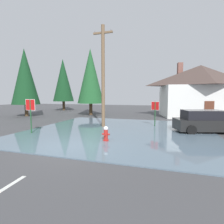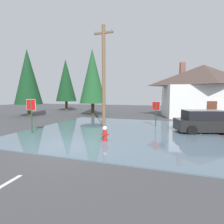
{
  "view_description": "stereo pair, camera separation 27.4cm",
  "coord_description": "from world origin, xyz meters",
  "px_view_note": "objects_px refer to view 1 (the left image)",
  "views": [
    {
      "loc": [
        4.62,
        -7.68,
        2.57
      ],
      "look_at": [
        1.02,
        4.01,
        1.44
      ],
      "focal_mm": 28.32,
      "sensor_mm": 36.0,
      "label": 1
    },
    {
      "loc": [
        4.88,
        -7.6,
        2.57
      ],
      "look_at": [
        1.02,
        4.01,
        1.44
      ],
      "focal_mm": 28.32,
      "sensor_mm": 36.0,
      "label": 2
    }
  ],
  "objects_px": {
    "house": "(200,90)",
    "parked_car": "(207,122)",
    "pine_tree_tall_left": "(90,76)",
    "pine_tree_short_left": "(25,77)",
    "utility_pole": "(103,75)",
    "pine_tree_mid_left": "(63,80)",
    "stop_sign_near": "(31,109)",
    "stop_sign_far": "(155,109)",
    "fire_hydrant": "(106,134)"
  },
  "relations": [
    {
      "from": "stop_sign_far",
      "to": "pine_tree_tall_left",
      "type": "distance_m",
      "value": 11.67
    },
    {
      "from": "utility_pole",
      "to": "fire_hydrant",
      "type": "bearing_deg",
      "value": -68.32
    },
    {
      "from": "stop_sign_far",
      "to": "pine_tree_short_left",
      "type": "bearing_deg",
      "value": 169.6
    },
    {
      "from": "house",
      "to": "pine_tree_tall_left",
      "type": "bearing_deg",
      "value": -171.38
    },
    {
      "from": "stop_sign_near",
      "to": "house",
      "type": "relative_size",
      "value": 0.22
    },
    {
      "from": "fire_hydrant",
      "to": "house",
      "type": "height_order",
      "value": "house"
    },
    {
      "from": "utility_pole",
      "to": "pine_tree_mid_left",
      "type": "height_order",
      "value": "pine_tree_mid_left"
    },
    {
      "from": "fire_hydrant",
      "to": "parked_car",
      "type": "distance_m",
      "value": 7.45
    },
    {
      "from": "utility_pole",
      "to": "house",
      "type": "distance_m",
      "value": 13.55
    },
    {
      "from": "utility_pole",
      "to": "stop_sign_far",
      "type": "bearing_deg",
      "value": 20.36
    },
    {
      "from": "parked_car",
      "to": "pine_tree_tall_left",
      "type": "bearing_deg",
      "value": 146.96
    },
    {
      "from": "stop_sign_near",
      "to": "pine_tree_short_left",
      "type": "xyz_separation_m",
      "value": [
        -8.15,
        8.36,
        3.24
      ]
    },
    {
      "from": "fire_hydrant",
      "to": "utility_pole",
      "type": "distance_m",
      "value": 6.05
    },
    {
      "from": "fire_hydrant",
      "to": "pine_tree_short_left",
      "type": "bearing_deg",
      "value": 147.12
    },
    {
      "from": "fire_hydrant",
      "to": "pine_tree_short_left",
      "type": "distance_m",
      "value": 16.82
    },
    {
      "from": "fire_hydrant",
      "to": "pine_tree_tall_left",
      "type": "xyz_separation_m",
      "value": [
        -6.51,
        12.6,
        4.7
      ]
    },
    {
      "from": "stop_sign_far",
      "to": "pine_tree_mid_left",
      "type": "distance_m",
      "value": 20.97
    },
    {
      "from": "house",
      "to": "pine_tree_short_left",
      "type": "height_order",
      "value": "pine_tree_short_left"
    },
    {
      "from": "pine_tree_short_left",
      "to": "stop_sign_far",
      "type": "bearing_deg",
      "value": -10.4
    },
    {
      "from": "pine_tree_short_left",
      "to": "parked_car",
      "type": "bearing_deg",
      "value": -12.38
    },
    {
      "from": "house",
      "to": "pine_tree_tall_left",
      "type": "relative_size",
      "value": 1.19
    },
    {
      "from": "house",
      "to": "parked_car",
      "type": "xyz_separation_m",
      "value": [
        -1.12,
        -10.14,
        -2.49
      ]
    },
    {
      "from": "stop_sign_near",
      "to": "utility_pole",
      "type": "relative_size",
      "value": 0.29
    },
    {
      "from": "fire_hydrant",
      "to": "utility_pole",
      "type": "bearing_deg",
      "value": 111.68
    },
    {
      "from": "pine_tree_tall_left",
      "to": "pine_tree_short_left",
      "type": "bearing_deg",
      "value": -151.91
    },
    {
      "from": "stop_sign_near",
      "to": "pine_tree_mid_left",
      "type": "distance_m",
      "value": 20.14
    },
    {
      "from": "utility_pole",
      "to": "pine_tree_tall_left",
      "type": "height_order",
      "value": "pine_tree_tall_left"
    },
    {
      "from": "fire_hydrant",
      "to": "house",
      "type": "bearing_deg",
      "value": 64.34
    },
    {
      "from": "stop_sign_far",
      "to": "pine_tree_mid_left",
      "type": "height_order",
      "value": "pine_tree_mid_left"
    },
    {
      "from": "house",
      "to": "parked_car",
      "type": "height_order",
      "value": "house"
    },
    {
      "from": "pine_tree_mid_left",
      "to": "utility_pole",
      "type": "bearing_deg",
      "value": -47.94
    },
    {
      "from": "house",
      "to": "stop_sign_far",
      "type": "bearing_deg",
      "value": -118.34
    },
    {
      "from": "stop_sign_far",
      "to": "pine_tree_short_left",
      "type": "relative_size",
      "value": 0.25
    },
    {
      "from": "fire_hydrant",
      "to": "pine_tree_mid_left",
      "type": "distance_m",
      "value": 23.61
    },
    {
      "from": "parked_car",
      "to": "stop_sign_far",
      "type": "bearing_deg",
      "value": 159.33
    },
    {
      "from": "house",
      "to": "pine_tree_tall_left",
      "type": "xyz_separation_m",
      "value": [
        -13.55,
        -2.05,
        1.9
      ]
    },
    {
      "from": "pine_tree_mid_left",
      "to": "pine_tree_short_left",
      "type": "xyz_separation_m",
      "value": [
        0.61,
        -9.41,
        -0.35
      ]
    },
    {
      "from": "fire_hydrant",
      "to": "pine_tree_tall_left",
      "type": "bearing_deg",
      "value": 117.32
    },
    {
      "from": "stop_sign_near",
      "to": "house",
      "type": "xyz_separation_m",
      "value": [
        12.51,
        14.21,
        1.58
      ]
    },
    {
      "from": "utility_pole",
      "to": "parked_car",
      "type": "distance_m",
      "value": 8.41
    },
    {
      "from": "pine_tree_short_left",
      "to": "pine_tree_mid_left",
      "type": "bearing_deg",
      "value": 93.69
    },
    {
      "from": "pine_tree_mid_left",
      "to": "stop_sign_near",
      "type": "bearing_deg",
      "value": -63.77
    },
    {
      "from": "pine_tree_tall_left",
      "to": "pine_tree_mid_left",
      "type": "height_order",
      "value": "pine_tree_mid_left"
    },
    {
      "from": "stop_sign_near",
      "to": "parked_car",
      "type": "height_order",
      "value": "stop_sign_near"
    },
    {
      "from": "utility_pole",
      "to": "stop_sign_far",
      "type": "xyz_separation_m",
      "value": [
        4.05,
        1.5,
        -2.75
      ]
    },
    {
      "from": "stop_sign_near",
      "to": "pine_tree_short_left",
      "type": "bearing_deg",
      "value": 134.27
    },
    {
      "from": "fire_hydrant",
      "to": "parked_car",
      "type": "bearing_deg",
      "value": 37.35
    },
    {
      "from": "house",
      "to": "pine_tree_mid_left",
      "type": "distance_m",
      "value": 21.66
    },
    {
      "from": "stop_sign_near",
      "to": "pine_tree_short_left",
      "type": "relative_size",
      "value": 0.28
    },
    {
      "from": "stop_sign_near",
      "to": "parked_car",
      "type": "xyz_separation_m",
      "value": [
        11.39,
        4.07,
        -0.92
      ]
    }
  ]
}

